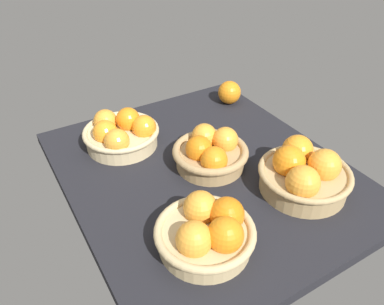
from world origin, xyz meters
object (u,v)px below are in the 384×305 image
(basket_near_left, at_px, (121,133))
(basket_near_right, at_px, (207,231))
(loose_orange_front_gap, at_px, (229,92))
(basket_far_right, at_px, (304,173))
(basket_center, at_px, (210,152))

(basket_near_left, bearing_deg, basket_near_right, 1.32)
(loose_orange_front_gap, bearing_deg, basket_near_right, -39.47)
(basket_near_left, bearing_deg, basket_far_right, 37.33)
(basket_far_right, bearing_deg, basket_near_left, -142.67)
(basket_near_left, height_order, basket_near_right, basket_near_left)
(basket_far_right, distance_m, basket_center, 0.25)
(basket_near_left, distance_m, basket_near_right, 0.45)
(basket_near_left, height_order, basket_far_right, basket_far_right)
(basket_near_left, xyz_separation_m, basket_center, (0.22, 0.17, -0.00))
(basket_near_left, height_order, loose_orange_front_gap, basket_near_left)
(basket_near_left, bearing_deg, loose_orange_front_gap, 97.72)
(basket_center, bearing_deg, basket_near_left, -141.28)
(basket_near_right, xyz_separation_m, loose_orange_front_gap, (-0.51, 0.42, -0.00))
(basket_far_right, bearing_deg, loose_orange_front_gap, 166.69)
(basket_center, distance_m, loose_orange_front_gap, 0.38)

